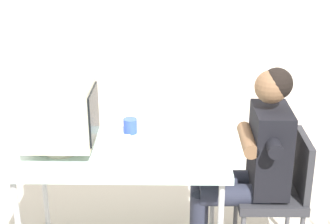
{
  "coord_description": "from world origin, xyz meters",
  "views": [
    {
      "loc": [
        0.33,
        -2.8,
        2.11
      ],
      "look_at": [
        0.28,
        0.0,
        1.0
      ],
      "focal_mm": 54.05,
      "sensor_mm": 36.0,
      "label": 1
    }
  ],
  "objects_px": {
    "keyboard": "(113,150)",
    "desk_mug": "(130,126)",
    "office_chair": "(279,188)",
    "crt_monitor": "(60,114)",
    "desk": "(122,157)",
    "person_seated": "(251,158)"
  },
  "relations": [
    {
      "from": "desk",
      "to": "desk_mug",
      "type": "bearing_deg",
      "value": 83.27
    },
    {
      "from": "person_seated",
      "to": "desk_mug",
      "type": "xyz_separation_m",
      "value": [
        -0.77,
        0.24,
        0.11
      ]
    },
    {
      "from": "desk",
      "to": "office_chair",
      "type": "bearing_deg",
      "value": 0.75
    },
    {
      "from": "desk",
      "to": "desk_mug",
      "type": "height_order",
      "value": "desk_mug"
    },
    {
      "from": "crt_monitor",
      "to": "keyboard",
      "type": "xyz_separation_m",
      "value": [
        0.31,
        0.0,
        -0.23
      ]
    },
    {
      "from": "crt_monitor",
      "to": "keyboard",
      "type": "height_order",
      "value": "crt_monitor"
    },
    {
      "from": "desk",
      "to": "desk_mug",
      "type": "distance_m",
      "value": 0.28
    },
    {
      "from": "keyboard",
      "to": "person_seated",
      "type": "bearing_deg",
      "value": 3.15
    },
    {
      "from": "keyboard",
      "to": "desk_mug",
      "type": "relative_size",
      "value": 4.22
    },
    {
      "from": "desk",
      "to": "office_chair",
      "type": "distance_m",
      "value": 1.01
    },
    {
      "from": "office_chair",
      "to": "desk",
      "type": "bearing_deg",
      "value": -179.25
    },
    {
      "from": "keyboard",
      "to": "office_chair",
      "type": "distance_m",
      "value": 1.08
    },
    {
      "from": "crt_monitor",
      "to": "keyboard",
      "type": "bearing_deg",
      "value": 0.43
    },
    {
      "from": "desk",
      "to": "keyboard",
      "type": "height_order",
      "value": "keyboard"
    },
    {
      "from": "desk_mug",
      "to": "keyboard",
      "type": "bearing_deg",
      "value": -105.89
    },
    {
      "from": "keyboard",
      "to": "desk_mug",
      "type": "xyz_separation_m",
      "value": [
        0.08,
        0.29,
        0.03
      ]
    },
    {
      "from": "desk",
      "to": "person_seated",
      "type": "distance_m",
      "value": 0.8
    },
    {
      "from": "desk",
      "to": "office_chair",
      "type": "height_order",
      "value": "office_chair"
    },
    {
      "from": "office_chair",
      "to": "desk_mug",
      "type": "distance_m",
      "value": 1.04
    },
    {
      "from": "crt_monitor",
      "to": "desk_mug",
      "type": "xyz_separation_m",
      "value": [
        0.39,
        0.29,
        -0.2
      ]
    },
    {
      "from": "keyboard",
      "to": "desk_mug",
      "type": "height_order",
      "value": "desk_mug"
    },
    {
      "from": "office_chair",
      "to": "desk_mug",
      "type": "relative_size",
      "value": 8.28
    }
  ]
}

